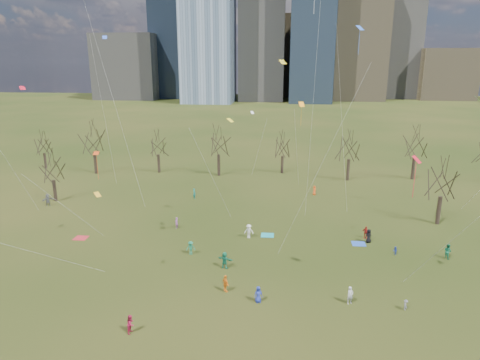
# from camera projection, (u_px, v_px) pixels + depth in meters

# --- Properties ---
(ground) EXTENTS (500.00, 500.00, 0.00)m
(ground) POSITION_uv_depth(u_px,v_px,m) (228.00, 279.00, 42.71)
(ground) COLOR black
(ground) RESTS_ON ground
(downtown_skyline) EXTENTS (212.50, 78.00, 118.00)m
(downtown_skyline) POSITION_uv_depth(u_px,v_px,m) (273.00, 28.00, 234.39)
(downtown_skyline) COLOR slate
(downtown_skyline) RESTS_ON ground
(bare_tree_row) EXTENTS (113.04, 29.80, 9.50)m
(bare_tree_row) POSITION_uv_depth(u_px,v_px,m) (254.00, 147.00, 76.76)
(bare_tree_row) COLOR black
(bare_tree_row) RESTS_ON ground
(blanket_teal) EXTENTS (1.60, 1.50, 0.03)m
(blanket_teal) POSITION_uv_depth(u_px,v_px,m) (267.00, 235.00, 53.52)
(blanket_teal) COLOR teal
(blanket_teal) RESTS_ON ground
(blanket_navy) EXTENTS (1.60, 1.50, 0.03)m
(blanket_navy) POSITION_uv_depth(u_px,v_px,m) (359.00, 244.00, 51.02)
(blanket_navy) COLOR blue
(blanket_navy) RESTS_ON ground
(blanket_crimson) EXTENTS (1.60, 1.50, 0.03)m
(blanket_crimson) POSITION_uv_depth(u_px,v_px,m) (81.00, 238.00, 52.67)
(blanket_crimson) COLOR #B5242B
(blanket_crimson) RESTS_ON ground
(person_0) EXTENTS (0.89, 0.74, 1.56)m
(person_0) POSITION_uv_depth(u_px,v_px,m) (258.00, 294.00, 38.46)
(person_0) COLOR #24349E
(person_0) RESTS_ON ground
(person_1) EXTENTS (0.72, 0.64, 1.66)m
(person_1) POSITION_uv_depth(u_px,v_px,m) (350.00, 295.00, 38.22)
(person_1) COLOR silver
(person_1) RESTS_ON ground
(person_2) EXTENTS (0.65, 0.81, 1.58)m
(person_2) POSITION_uv_depth(u_px,v_px,m) (131.00, 324.00, 34.12)
(person_2) COLOR #B11940
(person_2) RESTS_ON ground
(person_3) EXTENTS (0.38, 0.64, 0.98)m
(person_3) POSITION_uv_depth(u_px,v_px,m) (406.00, 305.00, 37.32)
(person_3) COLOR slate
(person_3) RESTS_ON ground
(person_4) EXTENTS (0.95, 1.04, 1.70)m
(person_4) POSITION_uv_depth(u_px,v_px,m) (226.00, 284.00, 40.18)
(person_4) COLOR orange
(person_4) RESTS_ON ground
(person_5) EXTENTS (1.78, 1.07, 1.83)m
(person_5) POSITION_uv_depth(u_px,v_px,m) (225.00, 260.00, 44.80)
(person_5) COLOR #1A7653
(person_5) RESTS_ON ground
(person_6) EXTENTS (0.97, 0.83, 1.68)m
(person_6) POSITION_uv_depth(u_px,v_px,m) (369.00, 236.00, 51.18)
(person_6) COLOR black
(person_6) RESTS_ON ground
(person_7) EXTENTS (0.50, 0.62, 1.50)m
(person_7) POSITION_uv_depth(u_px,v_px,m) (177.00, 223.00, 55.64)
(person_7) COLOR #9B4D99
(person_7) RESTS_ON ground
(person_8) EXTENTS (0.48, 0.56, 1.00)m
(person_8) POSITION_uv_depth(u_px,v_px,m) (395.00, 251.00, 47.94)
(person_8) COLOR #263CA7
(person_8) RESTS_ON ground
(person_9) EXTENTS (1.18, 0.74, 1.76)m
(person_9) POSITION_uv_depth(u_px,v_px,m) (249.00, 231.00, 52.54)
(person_9) COLOR silver
(person_9) RESTS_ON ground
(person_10) EXTENTS (0.97, 0.56, 1.56)m
(person_10) POSITION_uv_depth(u_px,v_px,m) (366.00, 232.00, 52.46)
(person_10) COLOR #A31C17
(person_10) RESTS_ON ground
(person_11) EXTENTS (1.54, 1.59, 1.81)m
(person_11) POSITION_uv_depth(u_px,v_px,m) (48.00, 200.00, 64.27)
(person_11) COLOR #5C5D60
(person_11) RESTS_ON ground
(person_12) EXTENTS (0.72, 0.88, 1.56)m
(person_12) POSITION_uv_depth(u_px,v_px,m) (314.00, 190.00, 69.53)
(person_12) COLOR #FA5E1B
(person_12) RESTS_ON ground
(person_13) EXTENTS (0.68, 0.73, 1.67)m
(person_13) POSITION_uv_depth(u_px,v_px,m) (194.00, 193.00, 67.68)
(person_13) COLOR #1B7D70
(person_13) RESTS_ON ground
(person_14) EXTENTS (0.97, 1.04, 1.70)m
(person_14) POSITION_uv_depth(u_px,v_px,m) (448.00, 251.00, 47.06)
(person_14) COLOR #19724C
(person_14) RESTS_ON ground
(person_15) EXTENTS (1.12, 0.77, 1.59)m
(person_15) POSITION_uv_depth(u_px,v_px,m) (191.00, 248.00, 48.03)
(person_15) COLOR #19724C
(person_15) RESTS_ON ground
(kites_airborne) EXTENTS (65.17, 48.16, 32.23)m
(kites_airborne) POSITION_uv_depth(u_px,v_px,m) (282.00, 128.00, 51.23)
(kites_airborne) COLOR #E04512
(kites_airborne) RESTS_ON ground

